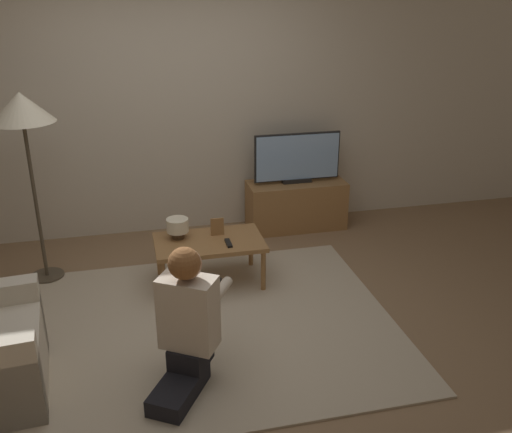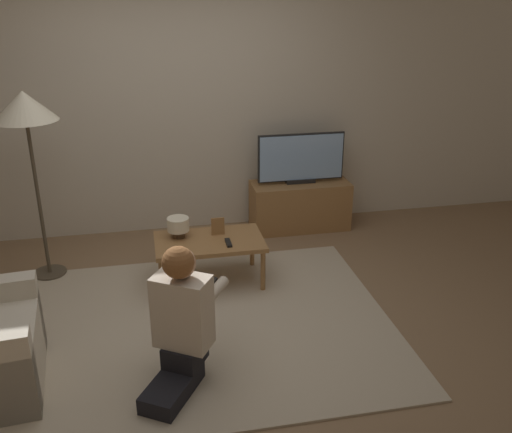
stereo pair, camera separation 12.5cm
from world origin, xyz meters
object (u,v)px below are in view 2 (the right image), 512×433
object	(u,v)px
tv	(301,158)
coffee_table	(209,244)
table_lamp	(178,226)
person_kneeling	(181,318)
floor_lamp	(26,115)

from	to	relation	value
tv	coffee_table	size ratio (longest dim) A/B	0.98
tv	table_lamp	world-z (taller)	tv
coffee_table	table_lamp	distance (m)	0.30
person_kneeling	table_lamp	world-z (taller)	person_kneeling
floor_lamp	table_lamp	size ratio (longest dim) A/B	8.79
tv	person_kneeling	bearing A→B (deg)	-121.65
floor_lamp	table_lamp	distance (m)	1.46
tv	coffee_table	world-z (taller)	tv
floor_lamp	person_kneeling	bearing A→B (deg)	-58.36
person_kneeling	table_lamp	distance (m)	1.34
person_kneeling	table_lamp	size ratio (longest dim) A/B	5.12
tv	table_lamp	bearing A→B (deg)	-145.55
floor_lamp	person_kneeling	distance (m)	2.16
table_lamp	tv	bearing A→B (deg)	34.45
person_kneeling	table_lamp	bearing A→B (deg)	-61.94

